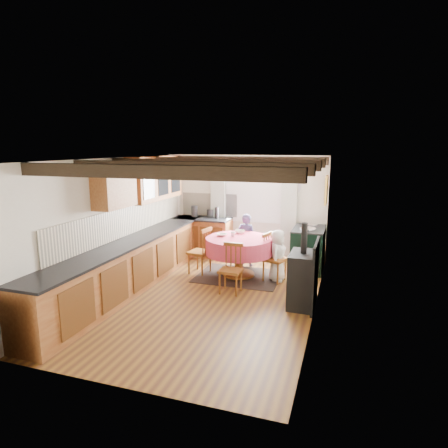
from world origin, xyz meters
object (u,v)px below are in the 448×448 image
(chair_right, at_px, (275,257))
(cast_iron_stove, at_px, (303,265))
(chair_near, at_px, (231,269))
(aga_range, at_px, (308,248))
(dining_table, at_px, (239,257))
(cup, at_px, (233,234))
(child_right, at_px, (277,255))
(child_far, at_px, (246,240))
(chair_left, at_px, (200,250))

(chair_right, distance_m, cast_iron_stove, 1.25)
(chair_near, height_order, aga_range, aga_range)
(dining_table, xyz_separation_m, chair_near, (0.10, -0.89, 0.05))
(dining_table, relative_size, chair_near, 1.49)
(dining_table, xyz_separation_m, aga_range, (1.28, 0.90, 0.06))
(aga_range, height_order, cast_iron_stove, cast_iron_stove)
(chair_right, distance_m, cup, 0.97)
(chair_right, height_order, cast_iron_stove, cast_iron_stove)
(chair_right, relative_size, aga_range, 0.95)
(dining_table, height_order, cup, cup)
(chair_near, distance_m, child_right, 1.14)
(cast_iron_stove, relative_size, child_far, 1.20)
(child_far, height_order, cup, child_far)
(chair_near, distance_m, child_far, 1.66)
(chair_left, height_order, cup, chair_left)
(cast_iron_stove, bearing_deg, aga_range, 93.21)
(cast_iron_stove, height_order, child_right, cast_iron_stove)
(chair_left, distance_m, aga_range, 2.31)
(chair_right, height_order, cup, chair_right)
(chair_left, relative_size, child_far, 0.83)
(dining_table, height_order, child_far, child_far)
(cast_iron_stove, distance_m, child_right, 1.26)
(dining_table, bearing_deg, child_right, 1.73)
(child_far, bearing_deg, chair_left, 51.97)
(dining_table, bearing_deg, child_far, 93.79)
(cast_iron_stove, bearing_deg, chair_right, 122.14)
(dining_table, distance_m, cast_iron_stove, 1.77)
(chair_left, relative_size, chair_right, 1.02)
(cup, bearing_deg, dining_table, -30.34)
(chair_near, bearing_deg, dining_table, 97.61)
(chair_near, distance_m, aga_range, 2.14)
(aga_range, bearing_deg, cup, -150.61)
(chair_left, height_order, chair_right, chair_left)
(dining_table, xyz_separation_m, chair_left, (-0.84, -0.03, 0.08))
(aga_range, bearing_deg, cast_iron_stove, -86.79)
(cast_iron_stove, bearing_deg, chair_left, 155.18)
(child_far, distance_m, cup, 0.73)
(child_right, bearing_deg, aga_range, -25.89)
(chair_left, bearing_deg, child_right, 101.71)
(cast_iron_stove, xyz_separation_m, child_far, (-1.44, 1.83, -0.12))
(chair_left, height_order, child_right, child_right)
(child_far, distance_m, child_right, 1.11)
(dining_table, bearing_deg, cast_iron_stove, -37.45)
(chair_near, xyz_separation_m, aga_range, (1.18, 1.78, 0.01))
(aga_range, height_order, cup, aga_range)
(chair_near, bearing_deg, chair_right, 55.14)
(dining_table, xyz_separation_m, chair_right, (0.73, -0.02, 0.07))
(child_right, xyz_separation_m, cup, (-0.93, 0.07, 0.34))
(chair_left, relative_size, child_right, 0.95)
(chair_near, distance_m, chair_left, 1.26)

